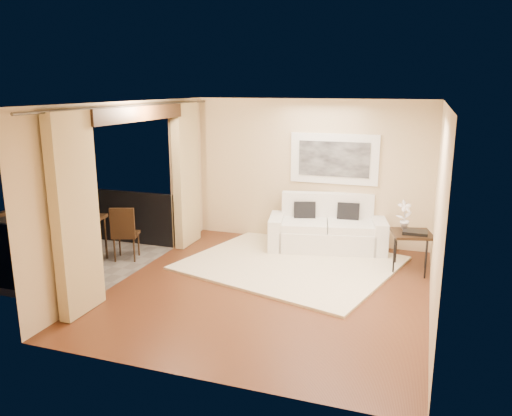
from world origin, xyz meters
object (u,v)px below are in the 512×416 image
at_px(sofa, 327,231).
at_px(bistro_table, 81,222).
at_px(balcony_chair_far, 124,230).
at_px(balcony_chair_near, 32,241).
at_px(side_table, 412,236).
at_px(ice_bucket, 76,210).
at_px(orchid, 405,215).

relative_size(sofa, bistro_table, 2.83).
bearing_deg(balcony_chair_far, balcony_chair_near, 37.70).
relative_size(side_table, balcony_chair_near, 0.67).
xyz_separation_m(bistro_table, balcony_chair_near, (-0.17, -0.94, -0.06)).
xyz_separation_m(bistro_table, balcony_chair_far, (0.64, 0.29, -0.15)).
relative_size(sofa, ice_bucket, 11.09).
distance_m(sofa, bistro_table, 4.30).
xyz_separation_m(orchid, balcony_chair_near, (-5.30, -2.46, -0.25)).
bearing_deg(orchid, balcony_chair_far, -164.73).
bearing_deg(bistro_table, orchid, 16.45).
xyz_separation_m(orchid, ice_bucket, (-5.26, -1.44, -0.01)).
height_order(side_table, bistro_table, bistro_table).
distance_m(sofa, balcony_chair_far, 3.59).
bearing_deg(sofa, balcony_chair_near, -154.91).
bearing_deg(ice_bucket, balcony_chair_near, -91.99).
height_order(orchid, balcony_chair_near, orchid).
bearing_deg(balcony_chair_far, side_table, 173.70).
relative_size(balcony_chair_far, balcony_chair_near, 0.87).
height_order(orchid, ice_bucket, orchid).
bearing_deg(balcony_chair_near, side_table, 19.09).
relative_size(balcony_chair_far, ice_bucket, 4.76).
xyz_separation_m(balcony_chair_near, ice_bucket, (0.04, 1.02, 0.25)).
distance_m(balcony_chair_near, ice_bucket, 1.05).
bearing_deg(bistro_table, side_table, 14.33).
distance_m(orchid, balcony_chair_near, 5.85).
distance_m(bistro_table, ice_bucket, 0.24).
height_order(sofa, balcony_chair_far, sofa).
bearing_deg(orchid, side_table, -50.66).
distance_m(orchid, balcony_chair_far, 4.67).
relative_size(sofa, balcony_chair_near, 2.04).
bearing_deg(bistro_table, balcony_chair_near, -100.03).
bearing_deg(bistro_table, balcony_chair_far, 24.38).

